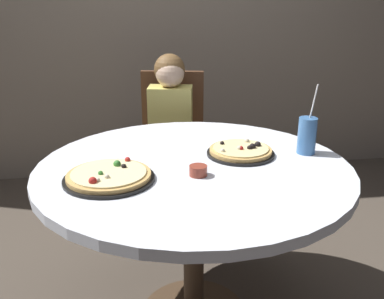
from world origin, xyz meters
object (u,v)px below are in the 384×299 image
(diner_child, at_px, (170,155))
(sauce_bowl, at_px, (197,171))
(soda_cup, at_px, (307,135))
(chair_wooden, at_px, (172,139))
(pizza_veggie, at_px, (241,151))
(dining_table, at_px, (194,185))
(pizza_cheese, at_px, (109,176))

(diner_child, distance_m, sauce_bowl, 1.01)
(soda_cup, distance_m, sauce_bowl, 0.55)
(chair_wooden, xyz_separation_m, pizza_veggie, (0.20, -0.94, 0.24))
(diner_child, relative_size, sauce_bowl, 15.46)
(pizza_veggie, bearing_deg, dining_table, -157.74)
(soda_cup, bearing_deg, sauce_bowl, -160.52)
(diner_child, distance_m, soda_cup, 1.00)
(dining_table, xyz_separation_m, pizza_veggie, (0.22, 0.09, 0.11))
(pizza_veggie, relative_size, pizza_cheese, 0.85)
(dining_table, bearing_deg, chair_wooden, 89.06)
(diner_child, height_order, pizza_veggie, diner_child)
(chair_wooden, xyz_separation_m, sauce_bowl, (-0.02, -1.14, 0.24))
(pizza_cheese, xyz_separation_m, soda_cup, (0.85, 0.18, 0.06))
(pizza_cheese, bearing_deg, dining_table, 17.74)
(soda_cup, bearing_deg, diner_child, 123.71)
(dining_table, height_order, sauce_bowl, sauce_bowl)
(pizza_veggie, distance_m, sauce_bowl, 0.30)
(chair_wooden, height_order, sauce_bowl, chair_wooden)
(diner_child, bearing_deg, sauce_bowl, -89.38)
(chair_wooden, bearing_deg, pizza_veggie, -77.83)
(dining_table, distance_m, pizza_cheese, 0.37)
(dining_table, xyz_separation_m, sauce_bowl, (-0.00, -0.11, 0.11))
(chair_wooden, height_order, soda_cup, soda_cup)
(pizza_veggie, bearing_deg, diner_child, 107.07)
(diner_child, bearing_deg, dining_table, -89.06)
(diner_child, bearing_deg, chair_wooden, 80.22)
(diner_child, xyz_separation_m, soda_cup, (0.52, -0.78, 0.35))
(chair_wooden, distance_m, pizza_cheese, 1.22)
(chair_wooden, distance_m, soda_cup, 1.12)
(dining_table, height_order, pizza_cheese, pizza_cheese)
(diner_child, distance_m, pizza_cheese, 1.05)
(pizza_veggie, height_order, pizza_cheese, same)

